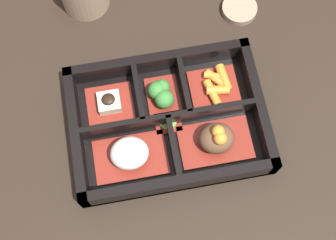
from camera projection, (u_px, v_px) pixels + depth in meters
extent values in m
plane|color=black|center=(168.00, 125.00, 0.72)|extent=(3.00, 3.00, 0.00)
cube|color=black|center=(168.00, 124.00, 0.71)|extent=(0.29, 0.21, 0.01)
cube|color=black|center=(157.00, 63.00, 0.73)|extent=(0.29, 0.01, 0.05)
cube|color=black|center=(180.00, 183.00, 0.67)|extent=(0.29, 0.01, 0.05)
cube|color=black|center=(257.00, 105.00, 0.71)|extent=(0.01, 0.21, 0.05)
cube|color=black|center=(77.00, 136.00, 0.69)|extent=(0.01, 0.21, 0.05)
cube|color=black|center=(168.00, 120.00, 0.70)|extent=(0.26, 0.01, 0.05)
cube|color=black|center=(184.00, 90.00, 0.71)|extent=(0.01, 0.09, 0.05)
cube|color=black|center=(139.00, 97.00, 0.71)|extent=(0.01, 0.09, 0.05)
cube|color=black|center=(173.00, 149.00, 0.68)|extent=(0.01, 0.09, 0.05)
cube|color=maroon|center=(215.00, 142.00, 0.70)|extent=(0.11, 0.07, 0.01)
ellipsoid|color=brown|center=(217.00, 138.00, 0.68)|extent=(0.05, 0.05, 0.04)
sphere|color=orange|center=(218.00, 132.00, 0.66)|extent=(0.02, 0.02, 0.02)
sphere|color=orange|center=(220.00, 138.00, 0.65)|extent=(0.02, 0.02, 0.02)
cube|color=maroon|center=(131.00, 157.00, 0.69)|extent=(0.11, 0.07, 0.01)
ellipsoid|color=silver|center=(130.00, 153.00, 0.67)|extent=(0.06, 0.05, 0.04)
cube|color=maroon|center=(214.00, 88.00, 0.73)|extent=(0.07, 0.07, 0.01)
cylinder|color=orange|center=(218.00, 90.00, 0.71)|extent=(0.04, 0.02, 0.01)
cylinder|color=orange|center=(218.00, 81.00, 0.72)|extent=(0.04, 0.04, 0.01)
cylinder|color=orange|center=(212.00, 93.00, 0.71)|extent=(0.02, 0.04, 0.01)
cylinder|color=orange|center=(215.00, 76.00, 0.72)|extent=(0.04, 0.02, 0.01)
cylinder|color=orange|center=(223.00, 77.00, 0.72)|extent=(0.02, 0.04, 0.01)
cube|color=maroon|center=(162.00, 97.00, 0.72)|extent=(0.05, 0.07, 0.01)
sphere|color=#387A33|center=(167.00, 99.00, 0.70)|extent=(0.03, 0.03, 0.03)
sphere|color=#387A33|center=(164.00, 87.00, 0.71)|extent=(0.03, 0.03, 0.03)
sphere|color=#387A33|center=(157.00, 90.00, 0.71)|extent=(0.03, 0.03, 0.03)
sphere|color=#387A33|center=(166.00, 96.00, 0.71)|extent=(0.02, 0.02, 0.02)
cube|color=maroon|center=(110.00, 105.00, 0.72)|extent=(0.07, 0.07, 0.01)
cube|color=beige|center=(109.00, 102.00, 0.71)|extent=(0.03, 0.03, 0.02)
ellipsoid|color=black|center=(108.00, 99.00, 0.69)|extent=(0.02, 0.02, 0.01)
cube|color=maroon|center=(171.00, 122.00, 0.71)|extent=(0.04, 0.03, 0.01)
cylinder|color=#75A84C|center=(168.00, 121.00, 0.70)|extent=(0.03, 0.03, 0.01)
cylinder|color=#75A84C|center=(169.00, 122.00, 0.70)|extent=(0.03, 0.03, 0.00)
cylinder|color=gray|center=(239.00, 9.00, 0.78)|extent=(0.06, 0.06, 0.01)
cylinder|color=black|center=(240.00, 8.00, 0.78)|extent=(0.04, 0.04, 0.00)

